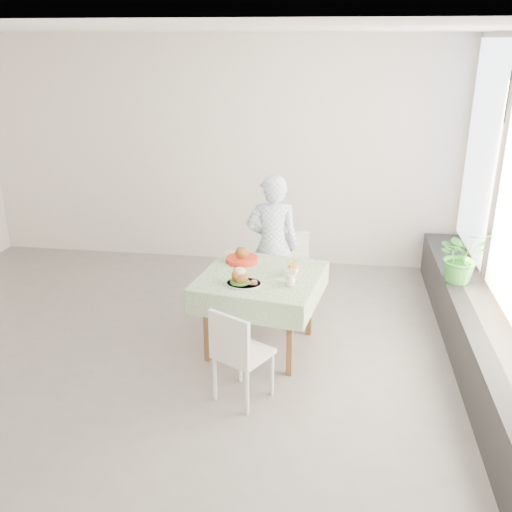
% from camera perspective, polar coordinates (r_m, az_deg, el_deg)
% --- Properties ---
extents(floor, '(6.00, 6.00, 0.00)m').
position_cam_1_polar(floor, '(5.44, -9.08, -9.54)').
color(floor, slate).
rests_on(floor, ground).
extents(ceiling, '(6.00, 6.00, 0.00)m').
position_cam_1_polar(ceiling, '(4.70, -11.15, 21.36)').
color(ceiling, white).
rests_on(ceiling, ground).
extents(wall_back, '(6.00, 0.02, 2.80)m').
position_cam_1_polar(wall_back, '(7.24, -3.94, 10.27)').
color(wall_back, silver).
rests_on(wall_back, ground).
extents(window_ledge, '(0.40, 4.80, 0.50)m').
position_cam_1_polar(window_ledge, '(5.27, 21.71, -8.86)').
color(window_ledge, black).
rests_on(window_ledge, ground).
extents(cafe_table, '(1.20, 1.20, 0.74)m').
position_cam_1_polar(cafe_table, '(5.26, 0.46, -4.70)').
color(cafe_table, brown).
rests_on(cafe_table, ground).
extents(chair_far, '(0.43, 0.43, 0.86)m').
position_cam_1_polar(chair_far, '(5.97, 3.21, -3.52)').
color(chair_far, white).
rests_on(chair_far, ground).
extents(chair_near, '(0.52, 0.52, 0.81)m').
position_cam_1_polar(chair_near, '(4.64, -1.37, -11.45)').
color(chair_near, white).
rests_on(chair_near, ground).
extents(diner, '(0.59, 0.43, 1.50)m').
position_cam_1_polar(diner, '(5.84, 1.66, 1.04)').
color(diner, '#83B1D2').
rests_on(diner, ground).
extents(main_dish, '(0.31, 0.31, 0.16)m').
position_cam_1_polar(main_dish, '(4.92, -1.44, -2.32)').
color(main_dish, white).
rests_on(main_dish, cafe_table).
extents(juice_cup_orange, '(0.11, 0.11, 0.30)m').
position_cam_1_polar(juice_cup_orange, '(5.11, 3.71, -1.24)').
color(juice_cup_orange, white).
rests_on(juice_cup_orange, cafe_table).
extents(juice_cup_lemonade, '(0.09, 0.09, 0.26)m').
position_cam_1_polar(juice_cup_lemonade, '(4.91, 3.47, -2.27)').
color(juice_cup_lemonade, white).
rests_on(juice_cup_lemonade, cafe_table).
extents(second_dish, '(0.30, 0.30, 0.14)m').
position_cam_1_polar(second_dish, '(5.42, -1.40, -0.18)').
color(second_dish, red).
rests_on(second_dish, cafe_table).
extents(potted_plant, '(0.59, 0.55, 0.53)m').
position_cam_1_polar(potted_plant, '(5.86, 19.89, 0.00)').
color(potted_plant, '#297D2C').
rests_on(potted_plant, window_ledge).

